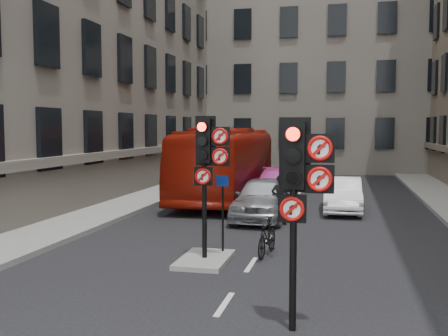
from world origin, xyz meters
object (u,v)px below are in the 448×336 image
at_px(signal_near, 299,178).
at_px(info_sign, 223,203).
at_px(motorcycle, 267,237).
at_px(motorcyclist, 280,200).
at_px(car_white, 342,195).
at_px(car_pink, 276,185).
at_px(signal_far, 208,156).
at_px(bus_red, 228,163).
at_px(car_silver, 263,198).

height_order(signal_near, info_sign, signal_near).
bearing_deg(motorcycle, motorcyclist, 99.43).
height_order(signal_near, car_white, signal_near).
bearing_deg(motorcyclist, car_white, -126.87).
relative_size(car_pink, info_sign, 2.42).
bearing_deg(signal_near, car_pink, 98.55).
relative_size(signal_far, bus_red, 0.29).
bearing_deg(motorcycle, signal_far, -136.43).
distance_m(signal_far, motorcycle, 2.78).
distance_m(car_silver, car_pink, 5.45).
xyz_separation_m(car_white, bus_red, (-5.42, 2.99, 1.00)).
bearing_deg(bus_red, car_white, -29.97).
distance_m(signal_far, car_silver, 6.78).
bearing_deg(car_silver, signal_near, -76.38).
height_order(car_pink, motorcyclist, motorcyclist).
xyz_separation_m(signal_far, car_silver, (0.42, 6.49, -1.91)).
bearing_deg(motorcyclist, motorcycle, 87.50).
bearing_deg(bus_red, signal_far, -81.03).
bearing_deg(car_pink, bus_red, 173.62).
bearing_deg(car_silver, signal_far, -91.83).
distance_m(signal_near, bus_red, 16.69).
xyz_separation_m(motorcycle, info_sign, (-1.15, -0.27, 0.92)).
height_order(car_silver, motorcycle, car_silver).
xyz_separation_m(car_pink, motorcycle, (1.16, -10.93, -0.21)).
xyz_separation_m(car_white, motorcyclist, (-2.12, -3.39, 0.19)).
distance_m(bus_red, motorcyclist, 7.23).
bearing_deg(car_pink, motorcycle, -89.43).
bearing_deg(signal_far, car_white, 69.90).
distance_m(signal_near, info_sign, 5.43).
bearing_deg(bus_red, motorcyclist, -63.72).
height_order(car_white, bus_red, bus_red).
relative_size(signal_far, motorcyclist, 2.03).
distance_m(car_pink, bus_red, 2.53).
bearing_deg(car_white, bus_red, 149.78).
xyz_separation_m(car_white, info_sign, (-3.08, -8.25, 0.74)).
bearing_deg(motorcyclist, bus_red, -67.45).
bearing_deg(signal_near, car_silver, 101.73).
height_order(car_white, motorcyclist, motorcyclist).
relative_size(car_pink, motorcycle, 2.92).
bearing_deg(info_sign, car_silver, 100.58).
height_order(car_silver, car_pink, car_silver).
relative_size(signal_near, car_white, 0.86).
bearing_deg(info_sign, car_pink, 102.70).
distance_m(signal_near, motorcyclist, 9.86).
xyz_separation_m(signal_near, signal_far, (-2.60, 4.00, 0.12)).
bearing_deg(car_pink, info_sign, -95.43).
distance_m(bus_red, info_sign, 11.48).
distance_m(bus_red, motorcycle, 11.57).
bearing_deg(car_white, car_silver, -140.35).
distance_m(motorcycle, info_sign, 1.50).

